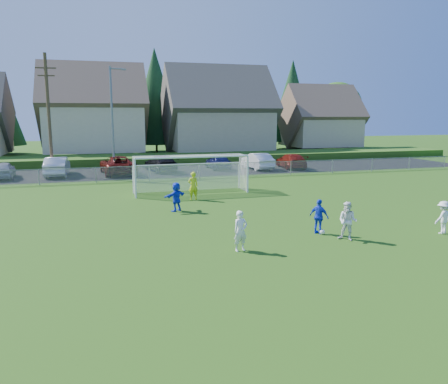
{
  "coord_description": "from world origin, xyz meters",
  "views": [
    {
      "loc": [
        -5.78,
        -11.97,
        5.11
      ],
      "look_at": [
        0.0,
        8.0,
        1.4
      ],
      "focal_mm": 35.0,
      "sensor_mm": 36.0,
      "label": 1
    }
  ],
  "objects_px": {
    "soccer_ball": "(322,232)",
    "car_a": "(3,170)",
    "player_white_c": "(443,217)",
    "car_d": "(161,163)",
    "car_f": "(257,161)",
    "player_white_a": "(241,231)",
    "player_white_b": "(348,221)",
    "car_b": "(57,166)",
    "car_c": "(118,165)",
    "car_e": "(218,162)",
    "soccer_goal": "(190,168)",
    "player_blue_a": "(319,217)",
    "car_g": "(291,161)",
    "player_blue_b": "(176,197)",
    "goalkeeper": "(193,186)"
  },
  "relations": [
    {
      "from": "soccer_ball",
      "to": "car_a",
      "type": "relative_size",
      "value": 0.05
    },
    {
      "from": "player_white_c",
      "to": "car_d",
      "type": "height_order",
      "value": "car_d"
    },
    {
      "from": "car_f",
      "to": "player_white_a",
      "type": "bearing_deg",
      "value": 65.05
    },
    {
      "from": "player_white_b",
      "to": "car_b",
      "type": "distance_m",
      "value": 27.0
    },
    {
      "from": "car_c",
      "to": "car_e",
      "type": "xyz_separation_m",
      "value": [
        9.26,
        0.92,
        -0.08
      ]
    },
    {
      "from": "car_d",
      "to": "car_a",
      "type": "bearing_deg",
      "value": -3.21
    },
    {
      "from": "car_c",
      "to": "soccer_goal",
      "type": "distance_m",
      "value": 11.41
    },
    {
      "from": "player_blue_a",
      "to": "car_d",
      "type": "bearing_deg",
      "value": -24.44
    },
    {
      "from": "player_white_a",
      "to": "car_g",
      "type": "height_order",
      "value": "player_white_a"
    },
    {
      "from": "car_e",
      "to": "car_f",
      "type": "bearing_deg",
      "value": 164.15
    },
    {
      "from": "soccer_ball",
      "to": "player_blue_b",
      "type": "bearing_deg",
      "value": 129.63
    },
    {
      "from": "soccer_ball",
      "to": "player_blue_a",
      "type": "height_order",
      "value": "player_blue_a"
    },
    {
      "from": "player_blue_a",
      "to": "car_f",
      "type": "bearing_deg",
      "value": -47.09
    },
    {
      "from": "car_a",
      "to": "car_e",
      "type": "distance_m",
      "value": 18.31
    },
    {
      "from": "player_white_b",
      "to": "soccer_goal",
      "type": "height_order",
      "value": "soccer_goal"
    },
    {
      "from": "player_white_c",
      "to": "goalkeeper",
      "type": "distance_m",
      "value": 13.66
    },
    {
      "from": "car_b",
      "to": "soccer_goal",
      "type": "bearing_deg",
      "value": 131.54
    },
    {
      "from": "player_blue_b",
      "to": "car_e",
      "type": "xyz_separation_m",
      "value": [
        6.97,
        16.9,
        -0.07
      ]
    },
    {
      "from": "soccer_ball",
      "to": "car_g",
      "type": "distance_m",
      "value": 23.64
    },
    {
      "from": "car_a",
      "to": "soccer_ball",
      "type": "bearing_deg",
      "value": 122.96
    },
    {
      "from": "car_c",
      "to": "player_white_a",
      "type": "bearing_deg",
      "value": 92.82
    },
    {
      "from": "soccer_goal",
      "to": "player_blue_a",
      "type": "bearing_deg",
      "value": -74.25
    },
    {
      "from": "player_blue_b",
      "to": "car_g",
      "type": "relative_size",
      "value": 0.32
    },
    {
      "from": "player_blue_a",
      "to": "car_f",
      "type": "height_order",
      "value": "player_blue_a"
    },
    {
      "from": "player_white_b",
      "to": "player_white_c",
      "type": "relative_size",
      "value": 1.12
    },
    {
      "from": "player_blue_b",
      "to": "car_f",
      "type": "height_order",
      "value": "player_blue_b"
    },
    {
      "from": "player_blue_b",
      "to": "car_f",
      "type": "xyz_separation_m",
      "value": [
        10.56,
        15.93,
        -0.02
      ]
    },
    {
      "from": "car_e",
      "to": "car_g",
      "type": "height_order",
      "value": "car_e"
    },
    {
      "from": "player_blue_b",
      "to": "goalkeeper",
      "type": "distance_m",
      "value": 3.22
    },
    {
      "from": "car_e",
      "to": "car_g",
      "type": "bearing_deg",
      "value": 169.06
    },
    {
      "from": "player_white_c",
      "to": "car_f",
      "type": "bearing_deg",
      "value": -104.6
    },
    {
      "from": "soccer_ball",
      "to": "car_c",
      "type": "distance_m",
      "value": 23.54
    },
    {
      "from": "car_f",
      "to": "car_g",
      "type": "relative_size",
      "value": 0.95
    },
    {
      "from": "car_e",
      "to": "car_f",
      "type": "xyz_separation_m",
      "value": [
        3.59,
        -0.96,
        0.05
      ]
    },
    {
      "from": "car_d",
      "to": "car_e",
      "type": "relative_size",
      "value": 1.22
    },
    {
      "from": "player_blue_a",
      "to": "car_d",
      "type": "relative_size",
      "value": 0.3
    },
    {
      "from": "player_white_c",
      "to": "player_blue_b",
      "type": "relative_size",
      "value": 0.92
    },
    {
      "from": "goalkeeper",
      "to": "soccer_goal",
      "type": "bearing_deg",
      "value": -105.17
    },
    {
      "from": "car_b",
      "to": "car_e",
      "type": "xyz_separation_m",
      "value": [
        14.21,
        0.63,
        -0.09
      ]
    },
    {
      "from": "player_blue_b",
      "to": "car_c",
      "type": "distance_m",
      "value": 16.14
    },
    {
      "from": "soccer_ball",
      "to": "car_a",
      "type": "distance_m",
      "value": 27.62
    },
    {
      "from": "player_white_b",
      "to": "car_f",
      "type": "bearing_deg",
      "value": 126.9
    },
    {
      "from": "player_white_a",
      "to": "player_blue_a",
      "type": "height_order",
      "value": "player_white_a"
    },
    {
      "from": "car_b",
      "to": "car_f",
      "type": "distance_m",
      "value": 17.8
    },
    {
      "from": "car_a",
      "to": "car_g",
      "type": "relative_size",
      "value": 0.85
    },
    {
      "from": "player_white_b",
      "to": "car_f",
      "type": "relative_size",
      "value": 0.35
    },
    {
      "from": "player_white_a",
      "to": "car_f",
      "type": "height_order",
      "value": "player_white_a"
    },
    {
      "from": "soccer_ball",
      "to": "car_d",
      "type": "bearing_deg",
      "value": 99.04
    },
    {
      "from": "player_white_c",
      "to": "player_blue_a",
      "type": "xyz_separation_m",
      "value": [
        -5.17,
        1.46,
        0.04
      ]
    },
    {
      "from": "car_b",
      "to": "car_g",
      "type": "distance_m",
      "value": 21.17
    }
  ]
}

